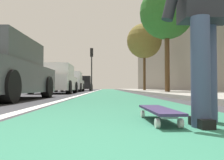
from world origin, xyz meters
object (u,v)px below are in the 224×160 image
(skateboard, at_px, (159,111))
(traffic_light, at_px, (92,61))
(street_tree_mid, at_px, (167,13))
(street_tree_far, at_px, (144,41))
(parked_car_mid, at_px, (55,80))
(skater_person, at_px, (205,7))
(parked_car_end, at_px, (83,84))
(parked_car_far, at_px, (70,82))

(skateboard, distance_m, traffic_light, 20.58)
(street_tree_mid, height_order, street_tree_far, street_tree_far)
(parked_car_mid, bearing_deg, traffic_light, -6.86)
(parked_car_mid, bearing_deg, skateboard, -163.01)
(skater_person, distance_m, street_tree_far, 17.32)
(traffic_light, bearing_deg, street_tree_far, -128.67)
(parked_car_mid, xyz_separation_m, street_tree_far, (6.56, -5.68, 3.36))
(parked_car_end, relative_size, street_tree_mid, 0.81)
(parked_car_mid, relative_size, street_tree_mid, 0.74)
(street_tree_mid, xyz_separation_m, street_tree_far, (7.12, 0.00, -0.01))
(skateboard, distance_m, skater_person, 0.92)
(street_tree_mid, bearing_deg, skater_person, 167.17)
(parked_car_end, height_order, street_tree_far, street_tree_far)
(skater_person, xyz_separation_m, parked_car_end, (22.72, 3.30, -0.23))
(skateboard, bearing_deg, street_tree_mid, -14.96)
(parked_car_mid, distance_m, street_tree_far, 9.31)
(street_tree_far, bearing_deg, parked_car_far, 97.21)
(street_tree_mid, bearing_deg, parked_car_far, 42.28)
(parked_car_far, xyz_separation_m, street_tree_mid, (-6.38, -5.81, 3.36))
(parked_car_mid, xyz_separation_m, parked_car_end, (12.39, -0.16, 0.00))
(parked_car_mid, relative_size, parked_car_far, 0.94)
(parked_car_mid, bearing_deg, skater_person, -161.51)
(parked_car_far, height_order, traffic_light, traffic_light)
(skater_person, bearing_deg, parked_car_far, 12.49)
(skateboard, relative_size, parked_car_end, 0.19)
(traffic_light, bearing_deg, parked_car_end, 25.19)
(parked_car_mid, height_order, parked_car_far, parked_car_far)
(parked_car_end, bearing_deg, parked_car_far, 177.54)
(parked_car_mid, xyz_separation_m, street_tree_mid, (-0.55, -5.68, 3.36))
(traffic_light, bearing_deg, street_tree_mid, -157.34)
(parked_car_end, height_order, traffic_light, traffic_light)
(skateboard, relative_size, street_tree_mid, 0.15)
(skater_person, relative_size, street_tree_far, 0.30)
(street_tree_mid, bearing_deg, parked_car_mid, 84.43)
(parked_car_far, distance_m, street_tree_mid, 9.26)
(parked_car_mid, distance_m, parked_car_far, 5.83)
(traffic_light, distance_m, street_tree_mid, 11.65)
(parked_car_far, bearing_deg, street_tree_far, -82.79)
(parked_car_mid, distance_m, traffic_light, 10.42)
(parked_car_mid, bearing_deg, parked_car_end, -0.73)
(traffic_light, distance_m, street_tree_far, 5.85)
(parked_car_end, xyz_separation_m, street_tree_mid, (-12.95, -5.52, 3.36))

